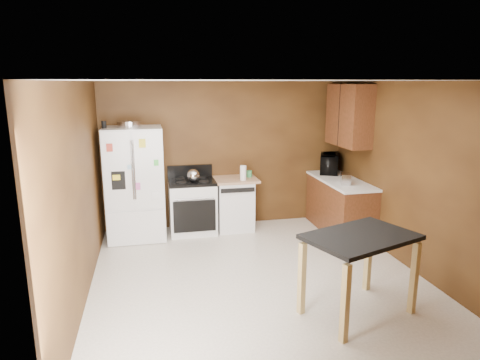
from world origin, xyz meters
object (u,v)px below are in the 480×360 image
object	(u,v)px
paper_towel	(243,173)
gas_range	(192,206)
pen_cup	(104,125)
kettle	(193,176)
refrigerator	(135,184)
toaster	(346,179)
microwave	(329,164)
roasting_pan	(129,124)
island	(360,248)
dishwasher	(234,203)
green_canister	(249,174)

from	to	relation	value
paper_towel	gas_range	xyz separation A→B (m)	(-0.85, 0.12, -0.55)
paper_towel	pen_cup	bearing A→B (deg)	-179.68
kettle	refrigerator	distance (m)	0.93
toaster	microwave	world-z (taller)	microwave
pen_cup	paper_towel	xyz separation A→B (m)	(2.16, 0.01, -0.84)
paper_towel	refrigerator	size ratio (longest dim) A/B	0.13
toaster	refrigerator	distance (m)	3.36
roasting_pan	island	world-z (taller)	roasting_pan
roasting_pan	gas_range	bearing A→B (deg)	0.38
roasting_pan	paper_towel	distance (m)	1.98
toaster	island	world-z (taller)	toaster
roasting_pan	paper_towel	bearing A→B (deg)	-3.69
roasting_pan	gas_range	xyz separation A→B (m)	(0.95, 0.01, -1.38)
paper_towel	dishwasher	world-z (taller)	paper_towel
gas_range	dishwasher	world-z (taller)	gas_range
dishwasher	island	size ratio (longest dim) A/B	0.67
roasting_pan	pen_cup	xyz separation A→B (m)	(-0.36, -0.13, 0.01)
refrigerator	dishwasher	distance (m)	1.69
roasting_pan	green_canister	bearing A→B (deg)	2.62
paper_towel	gas_range	distance (m)	1.02
island	toaster	bearing A→B (deg)	68.22
island	pen_cup	bearing A→B (deg)	134.44
refrigerator	dishwasher	size ratio (longest dim) A/B	2.02
green_canister	microwave	size ratio (longest dim) A/B	0.20
toaster	dishwasher	xyz separation A→B (m)	(-1.65, 0.81, -0.53)
microwave	dishwasher	bearing A→B (deg)	116.38
island	paper_towel	bearing A→B (deg)	102.58
toaster	gas_range	size ratio (longest dim) A/B	0.21
pen_cup	green_canister	size ratio (longest dim) A/B	0.99
microwave	gas_range	xyz separation A→B (m)	(-2.46, -0.09, -0.59)
green_canister	island	bearing A→B (deg)	-80.91
paper_towel	microwave	world-z (taller)	microwave
roasting_pan	dishwasher	world-z (taller)	roasting_pan
kettle	island	xyz separation A→B (m)	(1.47, -2.86, -0.25)
green_canister	dishwasher	world-z (taller)	green_canister
kettle	paper_towel	bearing A→B (deg)	0.51
refrigerator	gas_range	size ratio (longest dim) A/B	1.64
paper_towel	green_canister	size ratio (longest dim) A/B	2.19
kettle	island	size ratio (longest dim) A/B	0.16
island	roasting_pan	bearing A→B (deg)	129.23
island	gas_range	bearing A→B (deg)	116.42
roasting_pan	dishwasher	distance (m)	2.18
refrigerator	gas_range	distance (m)	1.01
kettle	dishwasher	distance (m)	0.91
kettle	refrigerator	size ratio (longest dim) A/B	0.12
toaster	dishwasher	distance (m)	1.91
toaster	microwave	size ratio (longest dim) A/B	0.42
kettle	island	distance (m)	3.22
pen_cup	refrigerator	bearing A→B (deg)	10.29
gas_range	island	xyz separation A→B (m)	(1.48, -2.99, 0.30)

